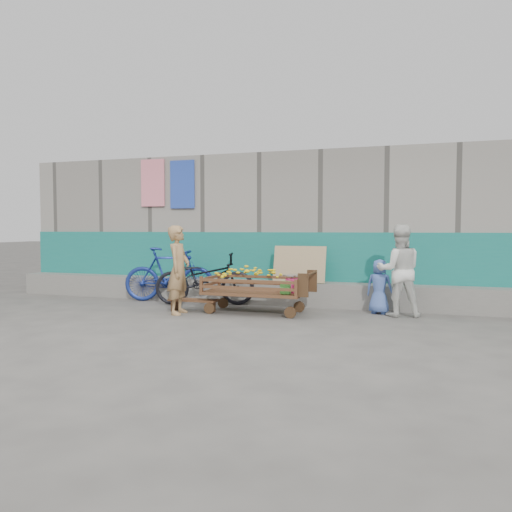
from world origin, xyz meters
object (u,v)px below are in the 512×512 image
(banana_cart, at_px, (253,282))
(woman, at_px, (399,271))
(bench, at_px, (193,302))
(vendor_man, at_px, (179,270))
(bicycle_blue, at_px, (169,274))
(bicycle_dark, at_px, (205,279))
(child, at_px, (379,287))

(banana_cart, height_order, woman, woman)
(banana_cart, distance_m, bench, 1.14)
(vendor_man, xyz_separation_m, woman, (3.62, 0.96, 0.01))
(woman, bearing_deg, banana_cart, -0.17)
(banana_cart, xyz_separation_m, bicycle_blue, (-2.05, 0.80, 0.00))
(banana_cart, xyz_separation_m, bench, (-1.06, -0.19, -0.38))
(woman, bearing_deg, bicycle_blue, -15.23)
(vendor_man, height_order, bicycle_dark, vendor_man)
(bench, relative_size, bicycle_blue, 0.49)
(banana_cart, distance_m, bicycle_blue, 2.20)
(child, relative_size, bicycle_dark, 0.49)
(vendor_man, xyz_separation_m, bicycle_blue, (-0.87, 1.30, -0.22))
(banana_cart, bearing_deg, bench, -169.74)
(banana_cart, height_order, child, child)
(woman, height_order, bicycle_dark, woman)
(bicycle_dark, bearing_deg, bench, 171.96)
(bench, height_order, child, child)
(child, distance_m, bicycle_blue, 4.16)
(banana_cart, relative_size, vendor_man, 1.24)
(bench, xyz_separation_m, bicycle_blue, (-0.99, 0.99, 0.38))
(vendor_man, bearing_deg, child, -77.95)
(banana_cart, height_order, bench, banana_cart)
(bicycle_blue, bearing_deg, bicycle_dark, -119.24)
(woman, relative_size, bicycle_dark, 0.80)
(woman, bearing_deg, bench, -0.29)
(bicycle_blue, bearing_deg, bench, -151.31)
(bench, relative_size, bicycle_dark, 0.46)
(bench, bearing_deg, banana_cart, 10.26)
(vendor_man, distance_m, woman, 3.74)
(woman, relative_size, child, 1.63)
(child, bearing_deg, banana_cart, 27.05)
(bench, relative_size, vendor_man, 0.58)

